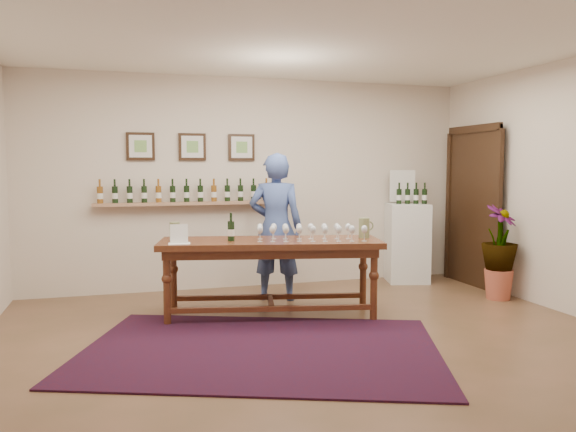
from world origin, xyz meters
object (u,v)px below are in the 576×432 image
object	(u,v)px
potted_plant	(500,252)
person	(276,227)
tasting_table	(271,251)
display_pedestal	(407,243)

from	to	relation	value
potted_plant	person	xyz separation A→B (m)	(-2.63, 0.76, 0.31)
tasting_table	display_pedestal	size ratio (longest dim) A/B	2.24
potted_plant	person	distance (m)	2.75
display_pedestal	potted_plant	distance (m)	1.41
display_pedestal	person	xyz separation A→B (m)	(-2.07, -0.53, 0.34)
tasting_table	potted_plant	xyz separation A→B (m)	(2.89, -0.02, -0.13)
tasting_table	potted_plant	size ratio (longest dim) A/B	2.47
display_pedestal	potted_plant	bearing A→B (deg)	-66.55
tasting_table	person	bearing A→B (deg)	82.50
tasting_table	person	world-z (taller)	person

